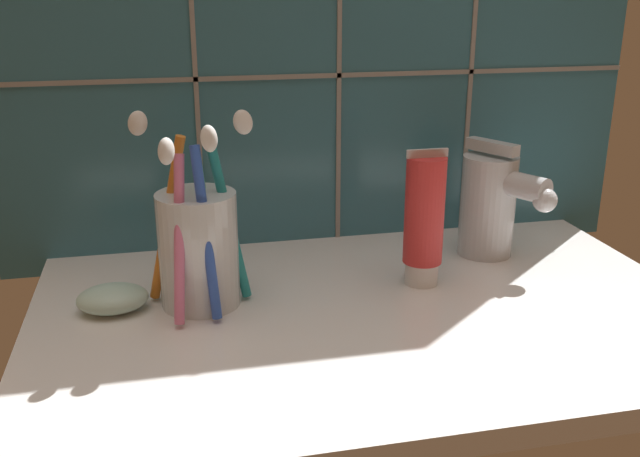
{
  "coord_description": "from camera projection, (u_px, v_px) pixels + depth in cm",
  "views": [
    {
      "loc": [
        -17.64,
        -57.11,
        30.46
      ],
      "look_at": [
        -4.49,
        1.78,
        9.47
      ],
      "focal_mm": 40.0,
      "sensor_mm": 36.0,
      "label": 1
    }
  ],
  "objects": [
    {
      "name": "soap_bar",
      "position": [
        113.0,
        299.0,
        0.65
      ],
      "size": [
        6.4,
        4.9,
        2.49
      ],
      "primitive_type": "ellipsoid",
      "color": "silver",
      "rests_on": "sink_counter"
    },
    {
      "name": "sink_faucet",
      "position": [
        492.0,
        202.0,
        0.76
      ],
      "size": [
        7.38,
        10.29,
        12.59
      ],
      "rotation": [
        0.0,
        0.0,
        -1.09
      ],
      "color": "silver",
      "rests_on": "sink_counter"
    },
    {
      "name": "sink_counter",
      "position": [
        371.0,
        318.0,
        0.66
      ],
      "size": [
        61.83,
        39.84,
        2.0
      ],
      "primitive_type": "cube",
      "color": "white",
      "rests_on": "ground"
    },
    {
      "name": "toothbrush_cup",
      "position": [
        198.0,
        243.0,
        0.65
      ],
      "size": [
        11.22,
        10.73,
        18.11
      ],
      "color": "silver",
      "rests_on": "sink_counter"
    },
    {
      "name": "toothpaste_tube",
      "position": [
        424.0,
        219.0,
        0.69
      ],
      "size": [
        4.04,
        3.85,
        13.61
      ],
      "color": "white",
      "rests_on": "sink_counter"
    },
    {
      "name": "tile_wall_backsplash",
      "position": [
        324.0,
        12.0,
        0.76
      ],
      "size": [
        71.83,
        1.72,
        54.63
      ],
      "color": "#336B7F",
      "rests_on": "ground"
    }
  ]
}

